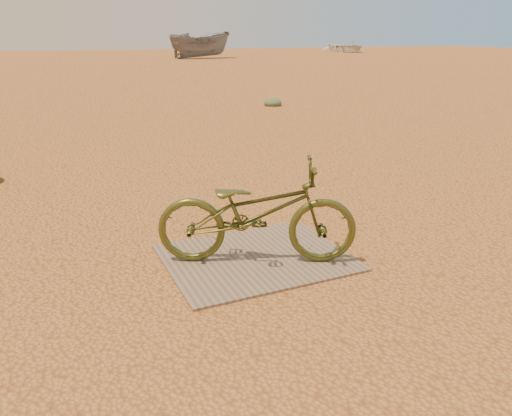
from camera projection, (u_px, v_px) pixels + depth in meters
name	position (u px, v px, depth m)	size (l,w,h in m)	color
ground	(313.00, 281.00, 3.89)	(120.00, 120.00, 0.00)	#B8773B
plywood_board	(256.00, 258.00, 4.27)	(1.51, 1.22, 0.02)	#7F6554
bicycle	(257.00, 213.00, 4.05)	(0.57, 1.62, 0.85)	#44491C
boat_mid_right	(200.00, 45.00, 38.20)	(1.92, 5.10, 1.98)	slate
boat_far_right	(347.00, 47.00, 51.00)	(3.76, 5.26, 1.09)	silver
kale_b	(273.00, 106.00, 13.32)	(0.48, 0.48, 0.26)	#516846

